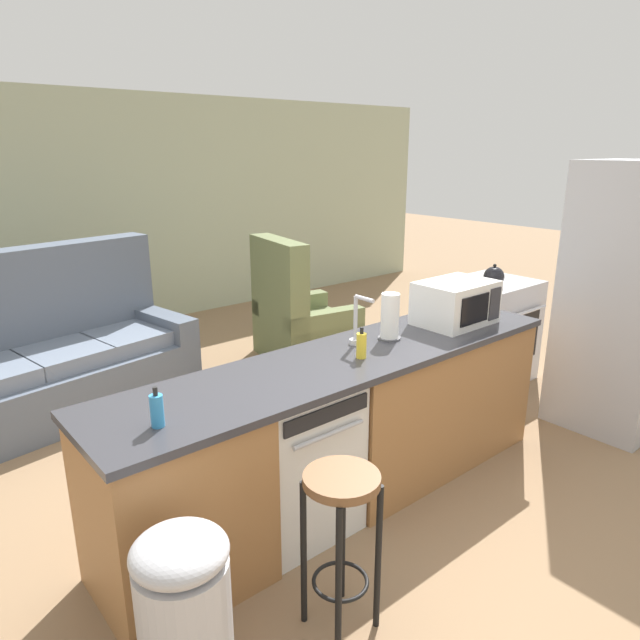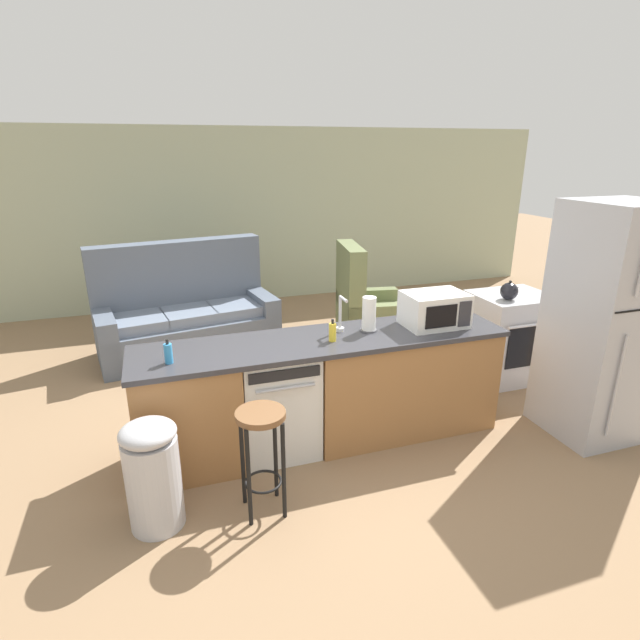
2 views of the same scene
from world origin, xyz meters
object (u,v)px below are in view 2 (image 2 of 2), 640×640
dish_soap_bottle (168,353)px  couch (186,317)px  refrigerator (605,323)px  armchair (365,312)px  dishwasher (276,401)px  stove_range (508,336)px  kettle (509,291)px  trash_bin (153,474)px  paper_towel_roll (369,314)px  soap_bottle (333,332)px  bar_stool (262,440)px  microwave (434,309)px

dish_soap_bottle → couch: couch is taller
refrigerator → armchair: 2.83m
dishwasher → stove_range: (2.60, 0.55, 0.03)m
kettle → armchair: size_ratio=0.17×
refrigerator → trash_bin: size_ratio=2.61×
kettle → trash_bin: kettle is taller
stove_range → paper_towel_roll: (-1.81, -0.50, 0.59)m
soap_bottle → bar_stool: 1.03m
soap_bottle → couch: 2.72m
dish_soap_bottle → trash_bin: 0.79m
soap_bottle → kettle: size_ratio=0.86×
paper_towel_roll → dish_soap_bottle: paper_towel_roll is taller
dish_soap_bottle → trash_bin: (-0.17, -0.49, -0.59)m
stove_range → kettle: bearing=-142.8°
refrigerator → dish_soap_bottle: bearing=172.5°
refrigerator → trash_bin: bearing=-179.2°
dishwasher → microwave: 1.49m
refrigerator → trash_bin: refrigerator is taller
dishwasher → bar_stool: dishwasher is taller
dishwasher → refrigerator: size_ratio=0.44×
refrigerator → kettle: (-0.17, 0.97, 0.02)m
stove_range → microwave: (-1.25, -0.55, 0.59)m
dish_soap_bottle → armchair: size_ratio=0.15×
microwave → paper_towel_roll: paper_towel_roll is taller
stove_range → dish_soap_bottle: 3.47m
dishwasher → soap_bottle: 0.71m
bar_stool → paper_towel_roll: bearing=35.0°
bar_stool → couch: couch is taller
refrigerator → paper_towel_roll: bearing=161.6°
stove_range → refrigerator: refrigerator is taller
armchair → soap_bottle: bearing=-119.6°
armchair → dishwasher: bearing=-128.8°
microwave → paper_towel_roll: bearing=174.6°
bar_stool → refrigerator: bearing=2.7°
dishwasher → bar_stool: bearing=-110.8°
stove_range → refrigerator: 1.21m
bar_stool → dishwasher: bearing=69.2°
paper_towel_roll → bar_stool: (-1.05, -0.74, -0.50)m
microwave → trash_bin: microwave is taller
bar_stool → armchair: bearing=55.1°
soap_bottle → bar_stool: bearing=-138.6°
couch → bar_stool: bearing=-85.1°
stove_range → dishwasher: bearing=-168.1°
microwave → paper_towel_roll: (-0.56, 0.05, -0.00)m
dishwasher → stove_range: stove_range is taller
stove_range → microwave: microwave is taller
refrigerator → bar_stool: size_ratio=2.61×
refrigerator → microwave: (-1.25, 0.55, 0.08)m
stove_range → couch: size_ratio=0.42×
trash_bin → couch: (0.41, 3.01, 0.02)m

